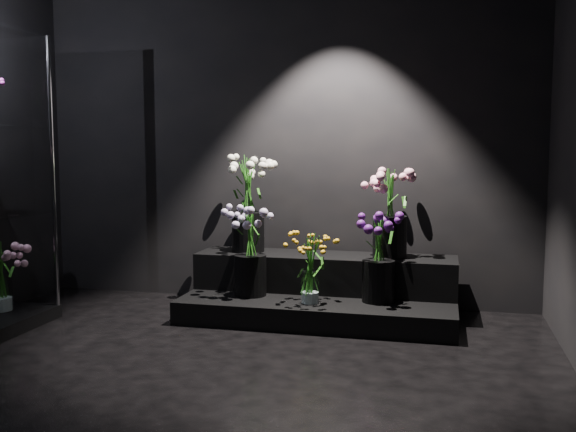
% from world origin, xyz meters
% --- Properties ---
extents(floor, '(4.00, 4.00, 0.00)m').
position_xyz_m(floor, '(0.00, 0.00, 0.00)').
color(floor, black).
rests_on(floor, ground).
extents(wall_back, '(4.00, 0.00, 4.00)m').
position_xyz_m(wall_back, '(0.00, 2.00, 1.40)').
color(wall_back, black).
rests_on(wall_back, floor).
extents(display_riser, '(1.95, 0.86, 0.43)m').
position_xyz_m(display_riser, '(0.41, 1.61, 0.18)').
color(display_riser, black).
rests_on(display_riser, floor).
extents(bouquet_orange_bells, '(0.32, 0.32, 0.48)m').
position_xyz_m(bouquet_orange_bells, '(0.39, 1.29, 0.42)').
color(bouquet_orange_bells, white).
rests_on(bouquet_orange_bells, display_riser).
extents(bouquet_lilac, '(0.42, 0.42, 0.67)m').
position_xyz_m(bouquet_lilac, '(-0.08, 1.43, 0.55)').
color(bouquet_lilac, black).
rests_on(bouquet_lilac, display_riser).
extents(bouquet_purple, '(0.38, 0.38, 0.61)m').
position_xyz_m(bouquet_purple, '(0.84, 1.45, 0.51)').
color(bouquet_purple, black).
rests_on(bouquet_purple, display_riser).
extents(bouquet_cream_roses, '(0.48, 0.48, 0.74)m').
position_xyz_m(bouquet_cream_roses, '(-0.20, 1.75, 0.85)').
color(bouquet_cream_roses, black).
rests_on(bouquet_cream_roses, display_riser).
extents(bouquet_pink_roses, '(0.50, 0.50, 0.65)m').
position_xyz_m(bouquet_pink_roses, '(0.89, 1.74, 0.81)').
color(bouquet_pink_roses, black).
rests_on(bouquet_pink_roses, display_riser).
extents(bouquet_case_base_pink, '(0.35, 0.35, 0.48)m').
position_xyz_m(bouquet_case_base_pink, '(-1.73, 0.84, 0.34)').
color(bouquet_case_base_pink, white).
rests_on(bouquet_case_base_pink, display_case).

